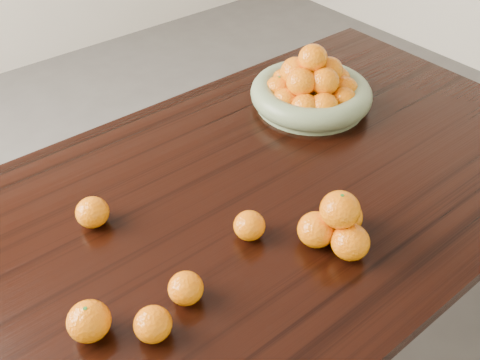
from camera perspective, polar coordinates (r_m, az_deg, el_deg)
dining_table at (r=1.34m, az=-1.46°, el=-5.62°), size 2.00×1.00×0.75m
fruit_bowl at (r=1.63m, az=7.65°, el=9.57°), size 0.36×0.36×0.20m
orange_pyramid at (r=1.18m, az=10.37°, el=-4.66°), size 0.16×0.16×0.14m
loose_orange_0 at (r=1.05m, az=-15.82°, el=-14.28°), size 0.08×0.08×0.08m
loose_orange_1 at (r=1.03m, az=-9.28°, el=-14.94°), size 0.07×0.07×0.07m
loose_orange_2 at (r=1.18m, az=1.00°, el=-4.89°), size 0.07×0.07×0.07m
loose_orange_3 at (r=1.26m, az=-15.47°, el=-3.34°), size 0.08×0.08×0.07m
loose_orange_4 at (r=1.07m, az=-5.81°, el=-11.41°), size 0.07×0.07×0.07m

